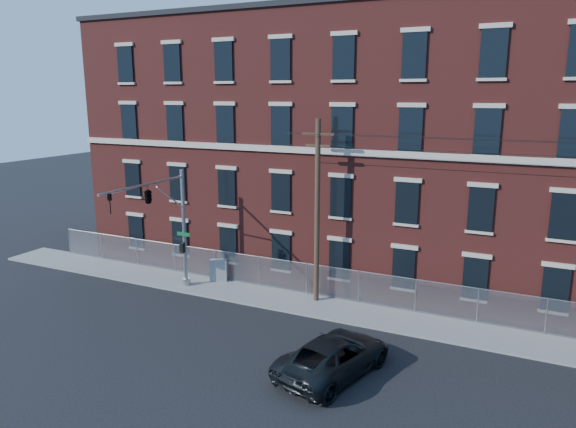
% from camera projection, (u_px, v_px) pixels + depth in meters
% --- Properties ---
extents(ground, '(140.00, 140.00, 0.00)m').
position_uv_depth(ground, '(233.00, 335.00, 25.68)').
color(ground, black).
rests_on(ground, ground).
extents(sidewalk, '(65.00, 3.00, 0.12)m').
position_uv_depth(sidewalk, '(508.00, 340.00, 25.05)').
color(sidewalk, gray).
rests_on(sidewalk, ground).
extents(mill_building, '(55.30, 14.32, 16.30)m').
position_uv_depth(mill_building, '(530.00, 150.00, 31.15)').
color(mill_building, maroon).
rests_on(mill_building, ground).
extents(chain_link_fence, '(59.06, 0.06, 1.85)m').
position_uv_depth(chain_link_fence, '(511.00, 310.00, 25.98)').
color(chain_link_fence, '#A5A8AD').
rests_on(chain_link_fence, ground).
extents(traffic_signal_mast, '(0.90, 6.75, 7.00)m').
position_uv_depth(traffic_signal_mast, '(157.00, 207.00, 28.93)').
color(traffic_signal_mast, '#9EA0A5').
rests_on(traffic_signal_mast, ground).
extents(utility_pole_near, '(1.80, 0.28, 10.00)m').
position_uv_depth(utility_pole_near, '(317.00, 209.00, 28.61)').
color(utility_pole_near, '#4B3525').
rests_on(utility_pole_near, ground).
extents(pickup_truck, '(4.05, 6.19, 1.58)m').
position_uv_depth(pickup_truck, '(334.00, 356.00, 21.99)').
color(pickup_truck, black).
rests_on(pickup_truck, ground).
extents(utility_cabinet, '(1.18, 0.88, 1.33)m').
position_uv_depth(utility_cabinet, '(219.00, 270.00, 32.74)').
color(utility_cabinet, gray).
rests_on(utility_cabinet, sidewalk).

